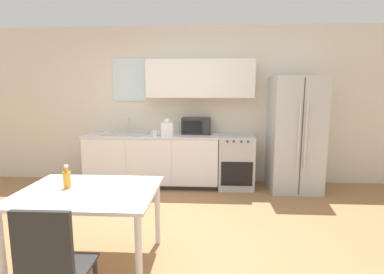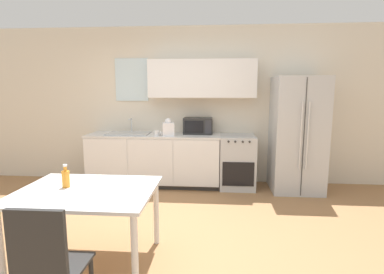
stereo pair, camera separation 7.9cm
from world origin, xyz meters
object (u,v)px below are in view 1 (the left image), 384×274
Objects in this scene: dining_chair_near at (52,265)px; dining_table at (89,199)px; oven_range at (235,161)px; coffee_mug at (155,133)px; drink_bottle at (67,179)px; microwave at (196,126)px; refrigerator at (295,134)px.

dining_table is at bearing 96.49° from dining_chair_near.
oven_range is 1.42m from coffee_mug.
drink_bottle is (-0.43, -2.17, -0.11)m from coffee_mug.
coffee_mug reaches higher than dining_chair_near.
refrigerator is at bearing -6.41° from microwave.
microwave is at bearing 70.90° from dining_table.
microwave is 0.72m from coffee_mug.
oven_range is 7.26× the size of coffee_mug.
oven_range is at bearing 65.69° from dining_chair_near.
oven_range is 1.06m from refrigerator.
refrigerator reaches higher than dining_chair_near.
refrigerator is 3.53m from drink_bottle.
coffee_mug is at bearing -172.63° from oven_range.
drink_bottle is at bearing -101.28° from coffee_mug.
dining_table is 0.28m from drink_bottle.
refrigerator is 3.41m from dining_table.
coffee_mug is at bearing 84.44° from dining_table.
coffee_mug is at bearing 87.37° from dining_chair_near.
oven_range is 3.55m from dining_chair_near.
dining_table is (-0.87, -2.51, -0.38)m from microwave.
microwave is at bearing 23.97° from coffee_mug.
refrigerator is 15.12× the size of coffee_mug.
oven_range is at bearing 53.19° from drink_bottle.
coffee_mug is at bearing 78.72° from drink_bottle.
dining_table is (-1.53, -2.39, 0.20)m from oven_range.
oven_range is 0.89m from microwave.
dining_chair_near is at bearing -113.71° from oven_range.
oven_range reaches higher than dining_table.
refrigerator reaches higher than drink_bottle.
coffee_mug is 2.25m from dining_table.
microwave reaches higher than dining_chair_near.
refrigerator is at bearing 52.80° from dining_chair_near.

